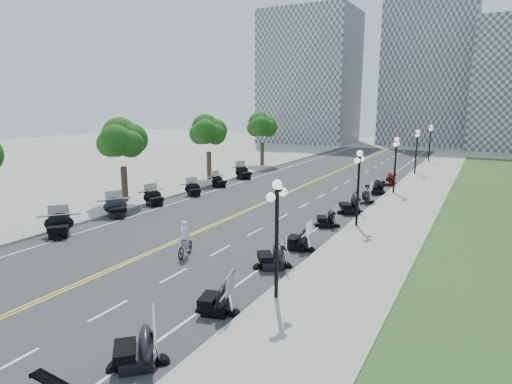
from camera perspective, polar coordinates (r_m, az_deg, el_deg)
The scene contains 54 objects.
ground at distance 28.89m, azimuth -5.74°, elevation -4.42°, with size 160.00×160.00×0.00m, color gray.
road at distance 37.30m, azimuth 2.93°, elevation -0.66°, with size 16.00×90.00×0.01m, color #333335.
centerline_yellow_a at distance 37.35m, azimuth 2.77°, elevation -0.62°, with size 0.12×90.00×0.00m, color yellow.
centerline_yellow_b at distance 37.25m, azimuth 3.10°, elevation -0.66°, with size 0.12×90.00×0.00m, color yellow.
edge_line_north at distance 35.08m, azimuth 12.39°, elevation -1.71°, with size 0.12×90.00×0.00m, color white.
edge_line_south at distance 40.42m, azimuth -5.27°, elevation 0.29°, with size 0.12×90.00×0.00m, color white.
lane_dash_2 at distance 16.40m, azimuth -29.99°, elevation -19.23°, with size 0.12×2.00×0.00m, color white.
lane_dash_3 at distance 18.43m, azimuth -19.07°, elevation -14.72°, with size 0.12×2.00×0.00m, color white.
lane_dash_4 at distance 21.03m, azimuth -10.90°, elevation -10.86°, with size 0.12×2.00×0.00m, color white.
lane_dash_5 at distance 24.02m, azimuth -4.80°, elevation -7.77°, with size 0.12×2.00×0.00m, color white.
lane_dash_6 at distance 27.27m, azimuth -0.16°, elevation -5.32°, with size 0.12×2.00×0.00m, color white.
lane_dash_7 at distance 30.70m, azimuth 3.45°, elevation -3.38°, with size 0.12×2.00×0.00m, color white.
lane_dash_8 at distance 34.25m, azimuth 6.30°, elevation -1.83°, with size 0.12×2.00×0.00m, color white.
lane_dash_9 at distance 37.90m, azimuth 8.61°, elevation -0.56°, with size 0.12×2.00×0.00m, color white.
lane_dash_10 at distance 41.60m, azimuth 10.52°, elevation 0.47°, with size 0.12×2.00×0.00m, color white.
lane_dash_11 at distance 45.36m, azimuth 12.10°, elevation 1.34°, with size 0.12×2.00×0.00m, color white.
lane_dash_12 at distance 49.16m, azimuth 13.45°, elevation 2.08°, with size 0.12×2.00×0.00m, color white.
lane_dash_13 at distance 52.98m, azimuth 14.60°, elevation 2.70°, with size 0.12×2.00×0.00m, color white.
lane_dash_14 at distance 56.83m, azimuth 15.60°, elevation 3.24°, with size 0.12×2.00×0.00m, color white.
lane_dash_15 at distance 60.70m, azimuth 16.47°, elevation 3.72°, with size 0.12×2.00×0.00m, color white.
lane_dash_16 at distance 64.58m, azimuth 17.24°, elevation 4.13°, with size 0.12×2.00×0.00m, color white.
lane_dash_17 at distance 68.48m, azimuth 17.92°, elevation 4.50°, with size 0.12×2.00×0.00m, color white.
lane_dash_18 at distance 72.39m, azimuth 18.53°, elevation 4.83°, with size 0.12×2.00×0.00m, color white.
lane_dash_19 at distance 76.31m, azimuth 19.08°, elevation 5.12°, with size 0.12×2.00×0.00m, color white.
sidewalk_north at distance 34.20m, azimuth 19.00°, elevation -2.32°, with size 5.00×90.00×0.15m, color #9E9991.
sidewalk_south at distance 42.79m, azimuth -9.83°, elevation 0.90°, with size 5.00×90.00×0.15m, color #9E9991.
lawn at distance 41.65m, azimuth 30.44°, elevation -0.91°, with size 9.00×60.00×0.10m, color #356023.
distant_block_a at distance 91.44m, azimuth 7.16°, elevation 14.82°, with size 18.00×14.00×26.00m, color gray.
distant_block_b at distance 91.86m, azimuth 22.01°, elevation 15.32°, with size 16.00×12.00×30.00m, color gray.
street_lamp_1 at distance 17.35m, azimuth 2.77°, elevation -6.49°, with size 0.50×1.20×4.90m, color black, non-canonical shape.
street_lamp_2 at distance 28.31m, azimuth 13.45°, elevation 0.39°, with size 0.50×1.20×4.90m, color black, non-canonical shape.
street_lamp_3 at distance 39.87m, azimuth 18.05°, elevation 3.38°, with size 0.50×1.20×4.90m, color black, non-canonical shape.
street_lamp_4 at distance 51.63m, azimuth 20.58°, elevation 5.00°, with size 0.50×1.20×4.90m, color black, non-canonical shape.
street_lamp_5 at distance 63.48m, azimuth 22.18°, elevation 6.02°, with size 0.50×1.20×4.90m, color black, non-canonical shape.
tree_2 at distance 35.93m, azimuth -17.43°, elevation 6.01°, with size 4.80×4.80×9.20m, color #235619, non-canonical shape.
tree_3 at distance 45.07m, azimuth -6.36°, elevation 7.54°, with size 4.80×4.80×9.20m, color #235619, non-canonical shape.
tree_4 at distance 55.31m, azimuth 0.83°, elevation 8.39°, with size 4.80×4.80×9.20m, color #235619, non-canonical shape.
motorcycle_n_2 at distance 14.48m, azimuth -15.76°, elevation -19.06°, with size 2.06×2.06×1.44m, color black, non-canonical shape.
motorcycle_n_3 at distance 17.11m, azimuth -5.30°, elevation -13.72°, with size 1.96×1.96×1.37m, color black, non-canonical shape.
motorcycle_n_4 at distance 21.34m, azimuth 2.12°, elevation -8.22°, with size 2.11×2.11×1.47m, color black, non-canonical shape.
motorcycle_n_5 at distance 24.04m, azimuth 5.71°, elevation -6.07°, with size 1.97×1.97×1.38m, color black, non-canonical shape.
motorcycle_n_6 at distance 28.61m, azimuth 9.37°, elevation -3.30°, with size 1.90×1.90×1.33m, color black, non-canonical shape.
motorcycle_n_7 at distance 32.23m, azimuth 12.45°, elevation -1.52°, with size 2.20×2.20×1.54m, color black, non-canonical shape.
motorcycle_n_8 at distance 36.11m, azimuth 14.04°, elevation -0.19°, with size 2.17×2.17×1.52m, color black, non-canonical shape.
motorcycle_n_9 at distance 39.78m, azimuth 15.62°, elevation 0.82°, with size 2.18×2.18×1.53m, color black, non-canonical shape.
motorcycle_n_10 at distance 44.46m, azimuth 17.19°, elevation 1.82°, with size 2.11×2.11×1.47m, color #590A0C, non-canonical shape.
motorcycle_s_4 at distance 28.74m, azimuth -24.85°, elevation -4.01°, with size 2.15×2.15×1.51m, color black, non-canonical shape.
motorcycle_s_5 at distance 32.12m, azimuth -18.12°, elevation -1.93°, with size 2.11×2.11×1.48m, color black, non-canonical shape.
motorcycle_s_6 at distance 34.95m, azimuth -13.42°, elevation -0.66°, with size 1.98×1.98×1.39m, color black, non-canonical shape.
motorcycle_s_7 at distance 37.95m, azimuth -8.32°, elevation 0.43°, with size 1.83×1.83×1.28m, color black, non-canonical shape.
motorcycle_s_8 at distance 41.59m, azimuth -4.94°, elevation 1.50°, with size 1.82×1.82×1.27m, color black, non-canonical shape.
motorcycle_s_9 at distance 45.98m, azimuth -1.65°, elevation 2.69°, with size 2.19×2.19×1.53m, color black, non-canonical shape.
bicycle at distance 23.19m, azimuth -9.42°, elevation -7.20°, with size 0.52×1.83×1.10m, color #A51414.
cyclist_rider at distance 22.79m, azimuth -9.53°, elevation -3.95°, with size 0.60×0.39×1.63m, color white.
Camera 1 is at (15.75, -22.84, 8.04)m, focal length 30.00 mm.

